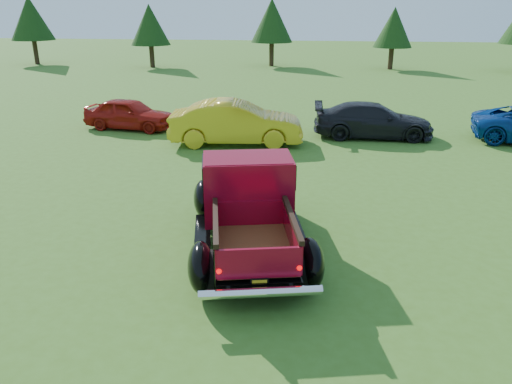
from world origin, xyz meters
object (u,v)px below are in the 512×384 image
tree_far_west (31,18)px  tree_west (150,25)px  pickup_truck (248,202)px  show_car_red (129,114)px  show_car_yellow (236,123)px  tree_mid_left (272,21)px  tree_mid_right (394,27)px  show_car_grey (373,120)px

tree_far_west → tree_west: (10.00, -1.00, -0.41)m
pickup_truck → show_car_red: bearing=110.9°
tree_far_west → show_car_red: (15.50, -20.62, -2.92)m
tree_far_west → show_car_red: tree_far_west is taller
tree_far_west → show_car_yellow: size_ratio=1.14×
tree_mid_left → tree_mid_right: (9.00, -1.00, -0.41)m
tree_west → tree_far_west: bearing=174.3°
tree_mid_left → show_car_yellow: bearing=-87.6°
tree_far_west → tree_mid_left: tree_far_west is taller
tree_far_west → pickup_truck: (21.44, -29.83, -2.66)m
tree_west → show_car_grey: (14.79, -19.77, -2.49)m
tree_west → show_car_yellow: (9.98, -21.33, -2.36)m
pickup_truck → show_car_grey: (3.34, 9.06, -0.24)m
tree_mid_right → show_car_red: bearing=-121.2°
tree_west → show_car_red: 20.53m
pickup_truck → show_car_yellow: size_ratio=1.13×
show_car_red → tree_mid_right: bearing=-23.1°
tree_mid_right → pickup_truck: bearing=-102.4°
tree_mid_right → show_car_grey: bearing=-98.8°
tree_mid_left → show_car_red: 22.07m
pickup_truck → show_car_red: size_ratio=1.47×
tree_far_west → tree_mid_right: 28.01m
tree_far_west → tree_mid_right: size_ratio=1.18×
tree_far_west → tree_mid_left: 19.03m
tree_far_west → pickup_truck: size_ratio=1.01×
tree_mid_right → tree_mid_left: bearing=173.7°
tree_far_west → tree_mid_right: bearing=-0.0°
show_car_red → show_car_yellow: 4.80m
pickup_truck → show_car_grey: size_ratio=1.20×
tree_west → pickup_truck: bearing=-68.3°
tree_west → show_car_yellow: tree_west is taller
tree_far_west → show_car_red: 25.96m
tree_far_west → tree_mid_right: tree_far_west is taller
show_car_yellow → tree_mid_left: bearing=-3.9°
pickup_truck → show_car_grey: pickup_truck is taller
tree_mid_left → show_car_red: (-3.50, -21.62, -2.79)m
show_car_red → pickup_truck: bearing=-139.1°
tree_west → show_car_red: tree_west is taller
tree_far_west → tree_west: 10.06m
tree_mid_left → show_car_red: tree_mid_left is taller
show_car_yellow → show_car_grey: show_car_yellow is taller
tree_mid_left → pickup_truck: 31.03m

